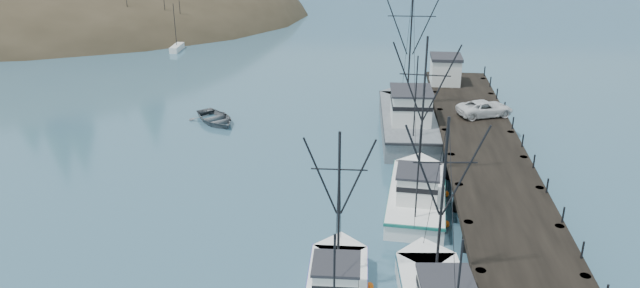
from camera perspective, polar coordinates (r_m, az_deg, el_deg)
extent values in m
cube|color=black|center=(47.20, 15.02, -1.29)|extent=(6.00, 44.00, 0.50)
cylinder|color=black|center=(34.14, 14.32, -12.51)|extent=(0.56, 0.56, 2.00)
cylinder|color=black|center=(38.30, 13.29, -8.23)|extent=(0.56, 0.56, 2.00)
cylinder|color=black|center=(39.41, 20.86, -8.27)|extent=(0.56, 0.56, 2.00)
cylinder|color=black|center=(42.65, 12.47, -4.81)|extent=(0.56, 0.56, 2.00)
cylinder|color=black|center=(43.64, 19.28, -4.94)|extent=(0.56, 0.56, 2.00)
cylinder|color=black|center=(47.12, 11.82, -2.03)|extent=(0.56, 0.56, 2.00)
cylinder|color=black|center=(48.02, 17.99, -2.21)|extent=(0.56, 0.56, 2.00)
cylinder|color=black|center=(51.69, 11.28, 0.27)|extent=(0.56, 0.56, 2.00)
cylinder|color=black|center=(52.51, 16.92, 0.06)|extent=(0.56, 0.56, 2.00)
cylinder|color=black|center=(56.33, 10.83, 2.19)|extent=(0.56, 0.56, 2.00)
cylinder|color=black|center=(57.09, 16.03, 1.97)|extent=(0.56, 0.56, 2.00)
cylinder|color=black|center=(61.03, 10.45, 3.82)|extent=(0.56, 0.56, 2.00)
cylinder|color=black|center=(61.73, 15.26, 3.60)|extent=(0.56, 0.56, 2.00)
cylinder|color=black|center=(65.77, 10.12, 5.21)|extent=(0.56, 0.56, 2.00)
cylinder|color=black|center=(66.42, 14.60, 5.00)|extent=(0.56, 0.56, 2.00)
cube|color=beige|center=(95.36, -22.38, 9.50)|extent=(4.00, 5.00, 2.80)
cube|color=beige|center=(101.65, -24.43, 9.90)|extent=(4.00, 5.00, 2.80)
cube|color=beige|center=(98.94, -18.75, 10.42)|extent=(4.00, 5.00, 2.80)
cube|color=white|center=(96.25, -14.53, 9.90)|extent=(1.00, 3.50, 0.90)
cylinder|color=black|center=(95.69, -14.70, 11.59)|extent=(0.08, 0.08, 6.00)
cube|color=white|center=(93.36, -18.08, 9.14)|extent=(1.00, 3.50, 0.90)
cylinder|color=black|center=(92.79, -18.30, 10.87)|extent=(0.08, 0.08, 6.00)
cube|color=white|center=(89.59, -16.84, 8.75)|extent=(1.00, 3.50, 0.90)
cylinder|color=black|center=(88.99, -17.06, 10.56)|extent=(0.08, 0.08, 6.00)
cube|color=white|center=(85.51, -12.94, 8.52)|extent=(1.00, 3.50, 0.90)
cylinder|color=black|center=(84.89, -13.11, 10.41)|extent=(0.08, 0.08, 6.00)
cube|color=white|center=(90.15, -12.46, 9.26)|extent=(1.00, 3.50, 0.90)
cylinder|color=black|center=(89.56, -12.62, 11.07)|extent=(0.08, 0.08, 6.00)
cube|color=white|center=(90.14, -13.75, 9.15)|extent=(1.00, 3.50, 0.90)
cylinder|color=black|center=(89.54, -13.92, 10.95)|extent=(0.08, 0.08, 6.00)
cube|color=white|center=(36.26, 9.60, -10.84)|extent=(3.37, 3.37, 1.60)
cube|color=#26262B|center=(30.29, 11.49, -12.08)|extent=(2.79, 2.88, 0.16)
cylinder|color=black|center=(31.00, 11.06, -5.54)|extent=(0.14, 0.14, 9.18)
cube|color=white|center=(36.42, 1.84, -10.33)|extent=(3.12, 3.12, 1.60)
cube|color=#2F229D|center=(32.83, 1.55, -12.96)|extent=(3.34, 7.99, 0.18)
cube|color=silver|center=(31.41, 1.48, -12.45)|extent=(2.22, 2.22, 1.90)
cube|color=#26262B|center=(30.83, 1.50, -10.88)|extent=(2.42, 2.43, 0.16)
cylinder|color=black|center=(31.67, 1.73, -5.64)|extent=(0.14, 0.14, 8.02)
cylinder|color=black|center=(28.95, 1.31, -12.33)|extent=(0.10, 0.10, 4.81)
cube|color=white|center=(42.90, 8.82, -5.17)|extent=(4.48, 9.81, 1.60)
cube|color=white|center=(47.18, 9.04, -2.52)|extent=(3.65, 3.65, 1.60)
cube|color=#186154|center=(42.59, 8.88, -4.34)|extent=(4.57, 10.06, 0.18)
cube|color=silver|center=(41.03, 8.90, -3.79)|extent=(2.79, 2.90, 1.90)
cube|color=#26262B|center=(40.59, 8.99, -2.49)|extent=(3.03, 3.16, 0.16)
cylinder|color=black|center=(41.91, 9.37, 2.90)|extent=(0.14, 0.14, 10.17)
cylinder|color=black|center=(37.92, 8.95, -2.56)|extent=(0.10, 0.10, 6.10)
cube|color=slate|center=(55.09, 8.03, 1.63)|extent=(5.01, 13.22, 2.20)
cube|color=slate|center=(61.22, 7.58, 3.81)|extent=(4.53, 4.53, 2.20)
cube|color=black|center=(54.75, 8.08, 2.61)|extent=(5.11, 13.56, 0.18)
cube|color=silver|center=(52.71, 8.30, 3.42)|extent=(3.31, 3.80, 2.60)
cube|color=#26262B|center=(52.28, 8.38, 4.85)|extent=(3.59, 4.14, 0.16)
cylinder|color=black|center=(55.09, 8.24, 8.73)|extent=(0.14, 0.14, 10.84)
cylinder|color=black|center=(48.93, 8.73, 4.29)|extent=(0.10, 0.10, 6.50)
cube|color=silver|center=(63.34, 11.38, 6.57)|extent=(2.80, 3.00, 2.50)
cube|color=#26262B|center=(62.98, 11.48, 7.79)|extent=(3.00, 3.20, 0.30)
imported|color=silver|center=(55.02, 14.85, 3.17)|extent=(5.23, 3.65, 1.32)
imported|color=#54585D|center=(58.39, -9.52, 1.97)|extent=(6.33, 6.54, 1.11)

